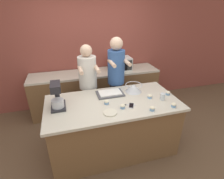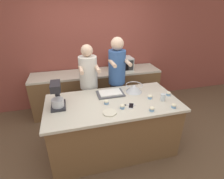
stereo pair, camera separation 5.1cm
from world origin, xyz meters
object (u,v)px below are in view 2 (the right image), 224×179
at_px(person_left, 89,87).
at_px(microwave_oven, 121,64).
at_px(drinking_glass, 163,97).
at_px(baking_tray, 110,93).
at_px(small_plate, 110,113).
at_px(cell_phone, 131,106).
at_px(cupcake_3, 150,97).
at_px(mixing_bowl, 134,88).
at_px(cupcake_0, 152,109).
at_px(stand_mixer, 57,96).
at_px(cupcake_5, 174,106).
at_px(person_right, 117,81).
at_px(knife, 127,105).
at_px(cupcake_1, 169,94).
at_px(cupcake_2, 106,102).

xyz_separation_m(person_left, microwave_oven, (0.82, 0.66, 0.17)).
bearing_deg(microwave_oven, drinking_glass, -82.77).
height_order(baking_tray, small_plate, baking_tray).
bearing_deg(microwave_oven, cell_phone, -102.31).
distance_m(drinking_glass, small_plate, 0.88).
bearing_deg(baking_tray, cupcake_3, -27.68).
xyz_separation_m(mixing_bowl, cupcake_0, (0.02, -0.62, -0.04)).
xyz_separation_m(stand_mixer, cupcake_5, (1.58, -0.44, -0.13)).
relative_size(person_left, person_right, 0.94).
bearing_deg(cell_phone, person_right, 87.38).
bearing_deg(small_plate, knife, 24.11).
bearing_deg(cupcake_5, cell_phone, 161.46).
xyz_separation_m(person_left, stand_mixer, (-0.53, -0.62, 0.20)).
xyz_separation_m(small_plate, cupcake_5, (0.91, -0.10, 0.02)).
distance_m(person_right, cupcake_0, 1.09).
relative_size(cupcake_0, cupcake_1, 1.00).
relative_size(person_left, stand_mixer, 4.33).
distance_m(microwave_oven, knife, 1.56).
xyz_separation_m(mixing_bowl, cupcake_1, (0.49, -0.27, -0.04)).
xyz_separation_m(stand_mixer, small_plate, (0.67, -0.35, -0.16)).
distance_m(person_left, cupcake_3, 1.13).
bearing_deg(person_right, cupcake_3, -66.38).
xyz_separation_m(stand_mixer, knife, (0.97, -0.22, -0.16)).
distance_m(mixing_bowl, microwave_oven, 1.12).
bearing_deg(cupcake_3, cupcake_2, 179.03).
height_order(knife, cupcake_1, cupcake_1).
xyz_separation_m(cupcake_2, cupcake_5, (0.90, -0.34, 0.00)).
bearing_deg(drinking_glass, baking_tray, 151.37).
relative_size(person_left, cell_phone, 10.19).
height_order(stand_mixer, drinking_glass, stand_mixer).
xyz_separation_m(cupcake_3, cupcake_5, (0.21, -0.33, 0.00)).
height_order(person_left, stand_mixer, person_left).
relative_size(cell_phone, knife, 0.76).
bearing_deg(baking_tray, person_right, 61.55).
height_order(mixing_bowl, baking_tray, mixing_bowl).
bearing_deg(person_left, mixing_bowl, -32.91).
xyz_separation_m(stand_mixer, cupcake_1, (1.71, -0.09, -0.13)).
bearing_deg(person_right, cupcake_2, -117.11).
xyz_separation_m(person_right, small_plate, (-0.38, -0.97, -0.02)).
bearing_deg(cupcake_5, microwave_oven, 97.69).
bearing_deg(cupcake_1, person_left, 148.83).
xyz_separation_m(person_right, cupcake_0, (0.19, -1.07, 0.00)).
bearing_deg(person_right, mixing_bowl, -69.50).
bearing_deg(knife, baking_tray, 111.01).
relative_size(person_right, stand_mixer, 4.59).
bearing_deg(knife, cupcake_3, 14.22).
height_order(small_plate, cupcake_5, cupcake_5).
bearing_deg(cupcake_2, cupcake_3, -0.97).
height_order(knife, cupcake_0, cupcake_0).
relative_size(baking_tray, cupcake_5, 6.16).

